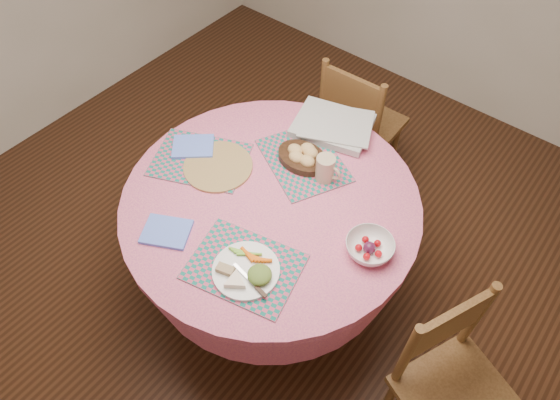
{
  "coord_description": "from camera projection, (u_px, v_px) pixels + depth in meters",
  "views": [
    {
      "loc": [
        0.84,
        -0.98,
        2.34
      ],
      "look_at": [
        0.05,
        0.0,
        0.78
      ],
      "focal_mm": 32.0,
      "sensor_mm": 36.0,
      "label": 1
    }
  ],
  "objects": [
    {
      "name": "newspaper_stack",
      "position": [
        333.0,
        125.0,
        2.29
      ],
      "size": [
        0.42,
        0.36,
        0.04
      ],
      "rotation": [
        0.0,
        0.0,
        0.28
      ],
      "color": "silver",
      "rests_on": "dining_table"
    },
    {
      "name": "wicker_trivet",
      "position": [
        218.0,
        166.0,
        2.15
      ],
      "size": [
        0.3,
        0.3,
        0.01
      ],
      "primitive_type": "cylinder",
      "color": "#9F8545",
      "rests_on": "dining_table"
    },
    {
      "name": "fruit_bowl",
      "position": [
        370.0,
        247.0,
        1.87
      ],
      "size": [
        0.23,
        0.23,
        0.06
      ],
      "rotation": [
        0.0,
        0.0,
        0.31
      ],
      "color": "white",
      "rests_on": "dining_table"
    },
    {
      "name": "dinner_plate",
      "position": [
        246.0,
        271.0,
        1.81
      ],
      "size": [
        0.25,
        0.25,
        0.05
      ],
      "rotation": [
        0.0,
        0.0,
        0.28
      ],
      "color": "white",
      "rests_on": "placemat_front"
    },
    {
      "name": "ground",
      "position": [
        273.0,
        288.0,
        2.63
      ],
      "size": [
        4.0,
        4.0,
        0.0
      ],
      "primitive_type": "plane",
      "color": "#331C0F",
      "rests_on": "ground"
    },
    {
      "name": "bread_bowl",
      "position": [
        303.0,
        156.0,
        2.15
      ],
      "size": [
        0.23,
        0.23,
        0.08
      ],
      "color": "black",
      "rests_on": "placemat_back"
    },
    {
      "name": "chair_back",
      "position": [
        358.0,
        123.0,
        2.77
      ],
      "size": [
        0.41,
        0.4,
        0.87
      ],
      "rotation": [
        0.0,
        0.0,
        3.17
      ],
      "color": "brown",
      "rests_on": "ground"
    },
    {
      "name": "napkin_far",
      "position": [
        193.0,
        146.0,
        2.22
      ],
      "size": [
        0.23,
        0.22,
        0.01
      ],
      "primitive_type": "cube",
      "rotation": [
        0.0,
        0.0,
        0.71
      ],
      "color": "#5F81F5",
      "rests_on": "placemat_left"
    },
    {
      "name": "chair_right",
      "position": [
        451.0,
        382.0,
        1.88
      ],
      "size": [
        0.5,
        0.51,
        0.86
      ],
      "rotation": [
        0.0,
        0.0,
        1.17
      ],
      "color": "brown",
      "rests_on": "ground"
    },
    {
      "name": "placemat_left",
      "position": [
        200.0,
        160.0,
        2.18
      ],
      "size": [
        0.49,
        0.44,
        0.01
      ],
      "primitive_type": "cube",
      "rotation": [
        0.0,
        0.0,
        0.42
      ],
      "color": "#137063",
      "rests_on": "dining_table"
    },
    {
      "name": "placemat_front",
      "position": [
        245.0,
        267.0,
        1.84
      ],
      "size": [
        0.46,
        0.38,
        0.01
      ],
      "primitive_type": "cube",
      "rotation": [
        0.0,
        0.0,
        0.23
      ],
      "color": "#137063",
      "rests_on": "dining_table"
    },
    {
      "name": "dining_table",
      "position": [
        271.0,
        226.0,
        2.2
      ],
      "size": [
        1.24,
        1.24,
        0.75
      ],
      "color": "#E96C84",
      "rests_on": "ground"
    },
    {
      "name": "napkin_near",
      "position": [
        167.0,
        232.0,
        1.94
      ],
      "size": [
        0.22,
        0.21,
        0.01
      ],
      "primitive_type": "cube",
      "rotation": [
        0.0,
        0.0,
        0.49
      ],
      "color": "#5F81F5",
      "rests_on": "dining_table"
    },
    {
      "name": "latte_mug",
      "position": [
        326.0,
        169.0,
        2.07
      ],
      "size": [
        0.12,
        0.08,
        0.12
      ],
      "color": "tan",
      "rests_on": "placemat_back"
    },
    {
      "name": "placemat_back",
      "position": [
        304.0,
        160.0,
        2.18
      ],
      "size": [
        0.49,
        0.45,
        0.01
      ],
      "primitive_type": "cube",
      "rotation": [
        0.0,
        0.0,
        -0.47
      ],
      "color": "#137063",
      "rests_on": "dining_table"
    }
  ]
}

